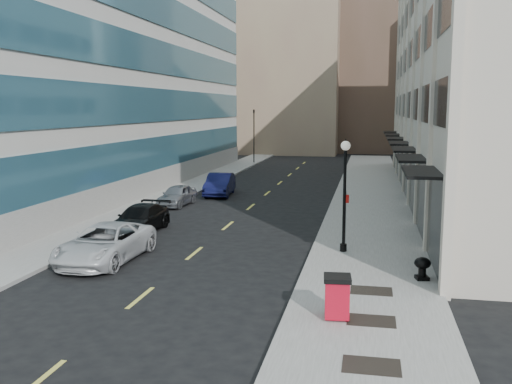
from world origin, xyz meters
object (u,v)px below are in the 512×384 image
at_px(sign_post, 346,210).
at_px(car_black_pickup, 140,219).
at_px(car_white_van, 105,243).
at_px(car_blue_sedan, 220,184).
at_px(traffic_signal, 254,113).
at_px(trash_bin, 337,296).
at_px(lamppost, 345,186).
at_px(urn_planter, 422,266).
at_px(car_silver_sedan, 177,195).

bearing_deg(sign_post, car_black_pickup, 162.96).
bearing_deg(car_white_van, car_blue_sedan, 91.56).
bearing_deg(traffic_signal, trash_bin, -75.57).
xyz_separation_m(car_white_van, car_blue_sedan, (0.00, 18.33, 0.03)).
relative_size(lamppost, urn_planter, 5.94).
height_order(trash_bin, urn_planter, trash_bin).
bearing_deg(sign_post, car_silver_sedan, 128.91).
relative_size(car_black_pickup, car_blue_sedan, 0.98).
xyz_separation_m(car_white_van, car_silver_sedan, (-1.60, 13.58, -0.09)).
xyz_separation_m(car_blue_sedan, urn_planter, (12.59, -18.85, -0.15)).
distance_m(car_black_pickup, trash_bin, 14.89).
relative_size(car_blue_sedan, urn_planter, 5.88).
bearing_deg(sign_post, traffic_signal, 95.04).
height_order(car_white_van, car_black_pickup, car_white_van).
height_order(car_blue_sedan, trash_bin, car_blue_sedan).
relative_size(lamppost, sign_post, 2.04).
xyz_separation_m(traffic_signal, trash_bin, (12.09, -47.00, -4.87)).
xyz_separation_m(traffic_signal, car_silver_sedan, (0.70, -28.42, -5.04)).
distance_m(car_blue_sedan, urn_planter, 22.67).
bearing_deg(lamppost, urn_planter, -50.17).
bearing_deg(urn_planter, car_silver_sedan, 135.18).
distance_m(traffic_signal, trash_bin, 48.77).
relative_size(traffic_signal, car_blue_sedan, 1.44).
distance_m(car_black_pickup, car_silver_sedan, 8.13).
height_order(traffic_signal, car_blue_sedan, traffic_signal).
xyz_separation_m(car_black_pickup, lamppost, (10.38, -2.42, 2.33)).
xyz_separation_m(car_silver_sedan, lamppost, (11.20, -10.52, 2.35)).
height_order(car_black_pickup, car_silver_sedan, car_black_pickup).
bearing_deg(sign_post, car_white_van, -166.61).
height_order(car_blue_sedan, urn_planter, car_blue_sedan).
bearing_deg(car_silver_sedan, sign_post, -34.87).
height_order(car_white_van, trash_bin, car_white_van).
height_order(trash_bin, lamppost, lamppost).
xyz_separation_m(car_black_pickup, car_silver_sedan, (-0.82, 8.09, -0.02)).
relative_size(car_white_van, urn_planter, 6.69).
xyz_separation_m(lamppost, urn_planter, (2.99, -3.59, -2.37)).
bearing_deg(urn_planter, trash_bin, -122.10).
distance_m(car_black_pickup, lamppost, 10.91).
height_order(car_silver_sedan, trash_bin, trash_bin).
relative_size(car_silver_sedan, car_blue_sedan, 0.82).
bearing_deg(lamppost, car_blue_sedan, 122.17).
bearing_deg(car_blue_sedan, trash_bin, -72.75).
xyz_separation_m(traffic_signal, lamppost, (11.90, -38.94, -2.70)).
height_order(car_silver_sedan, sign_post, sign_post).
bearing_deg(car_black_pickup, urn_planter, -23.52).
distance_m(traffic_signal, car_black_pickup, 36.89).
relative_size(trash_bin, sign_post, 0.54).
bearing_deg(car_blue_sedan, car_silver_sedan, -114.15).
xyz_separation_m(car_black_pickup, sign_post, (10.38, -0.80, 1.00)).
bearing_deg(sign_post, trash_bin, -101.53).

